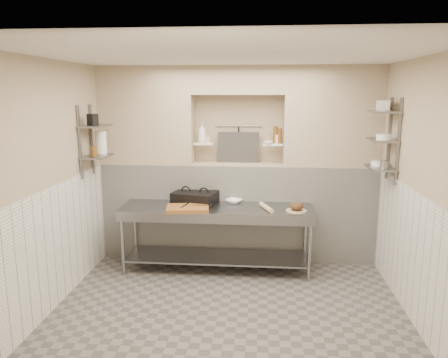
# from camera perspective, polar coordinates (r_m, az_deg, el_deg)

# --- Properties ---
(floor) EXTENTS (4.00, 3.90, 0.10)m
(floor) POSITION_cam_1_polar(r_m,az_deg,el_deg) (5.17, 0.55, -17.44)
(floor) COLOR #635C57
(floor) RESTS_ON ground
(ceiling) EXTENTS (4.00, 3.90, 0.10)m
(ceiling) POSITION_cam_1_polar(r_m,az_deg,el_deg) (4.56, 0.62, 16.50)
(ceiling) COLOR silver
(ceiling) RESTS_ON ground
(wall_left) EXTENTS (0.10, 3.90, 2.80)m
(wall_left) POSITION_cam_1_polar(r_m,az_deg,el_deg) (5.23, -22.44, -1.02)
(wall_left) COLOR tan
(wall_left) RESTS_ON ground
(wall_right) EXTENTS (0.10, 3.90, 2.80)m
(wall_right) POSITION_cam_1_polar(r_m,az_deg,el_deg) (4.94, 25.04, -1.89)
(wall_right) COLOR tan
(wall_right) RESTS_ON ground
(wall_back) EXTENTS (4.00, 0.10, 2.80)m
(wall_back) POSITION_cam_1_polar(r_m,az_deg,el_deg) (6.61, 1.95, 2.26)
(wall_back) COLOR tan
(wall_back) RESTS_ON ground
(wall_front) EXTENTS (4.00, 0.10, 2.80)m
(wall_front) POSITION_cam_1_polar(r_m,az_deg,el_deg) (2.75, -2.74, -10.83)
(wall_front) COLOR tan
(wall_front) RESTS_ON ground
(backwall_lower) EXTENTS (4.00, 0.40, 1.40)m
(backwall_lower) POSITION_cam_1_polar(r_m,az_deg,el_deg) (6.52, 1.78, -4.18)
(backwall_lower) COLOR white
(backwall_lower) RESTS_ON floor
(alcove_sill) EXTENTS (1.30, 0.40, 0.02)m
(alcove_sill) POSITION_cam_1_polar(r_m,az_deg,el_deg) (6.37, 1.82, 2.00)
(alcove_sill) COLOR tan
(alcove_sill) RESTS_ON backwall_lower
(backwall_pillar_left) EXTENTS (1.35, 0.40, 1.40)m
(backwall_pillar_left) POSITION_cam_1_polar(r_m,az_deg,el_deg) (6.50, -10.00, 8.15)
(backwall_pillar_left) COLOR tan
(backwall_pillar_left) RESTS_ON backwall_lower
(backwall_pillar_right) EXTENTS (1.35, 0.40, 1.40)m
(backwall_pillar_right) POSITION_cam_1_polar(r_m,az_deg,el_deg) (6.36, 13.99, 7.92)
(backwall_pillar_right) COLOR tan
(backwall_pillar_right) RESTS_ON backwall_lower
(backwall_header) EXTENTS (1.30, 0.40, 0.40)m
(backwall_header) POSITION_cam_1_polar(r_m,az_deg,el_deg) (6.29, 1.89, 12.77)
(backwall_header) COLOR tan
(backwall_header) RESTS_ON backwall_lower
(wainscot_left) EXTENTS (0.02, 3.90, 1.40)m
(wainscot_left) POSITION_cam_1_polar(r_m,az_deg,el_deg) (5.38, -21.31, -8.34)
(wainscot_left) COLOR white
(wainscot_left) RESTS_ON floor
(wainscot_right) EXTENTS (0.02, 3.90, 1.40)m
(wainscot_right) POSITION_cam_1_polar(r_m,az_deg,el_deg) (5.11, 23.74, -9.56)
(wainscot_right) COLOR white
(wainscot_right) RESTS_ON floor
(alcove_shelf_left) EXTENTS (0.28, 0.16, 0.02)m
(alcove_shelf_left) POSITION_cam_1_polar(r_m,az_deg,el_deg) (6.37, -2.67, 4.63)
(alcove_shelf_left) COLOR white
(alcove_shelf_left) RESTS_ON backwall_lower
(alcove_shelf_right) EXTENTS (0.28, 0.16, 0.02)m
(alcove_shelf_right) POSITION_cam_1_polar(r_m,az_deg,el_deg) (6.32, 6.38, 4.52)
(alcove_shelf_right) COLOR white
(alcove_shelf_right) RESTS_ON backwall_lower
(utensil_rail) EXTENTS (0.70, 0.02, 0.02)m
(utensil_rail) POSITION_cam_1_polar(r_m,az_deg,el_deg) (6.47, 1.94, 6.96)
(utensil_rail) COLOR gray
(utensil_rail) RESTS_ON wall_back
(hanging_steel) EXTENTS (0.02, 0.02, 0.30)m
(hanging_steel) POSITION_cam_1_polar(r_m,az_deg,el_deg) (6.47, 1.92, 5.45)
(hanging_steel) COLOR black
(hanging_steel) RESTS_ON utensil_rail
(splash_panel) EXTENTS (0.60, 0.08, 0.45)m
(splash_panel) POSITION_cam_1_polar(r_m,az_deg,el_deg) (6.43, 1.89, 4.16)
(splash_panel) COLOR #383330
(splash_panel) RESTS_ON alcove_sill
(shelf_rail_left_a) EXTENTS (0.03, 0.03, 0.95)m
(shelf_rail_left_a) POSITION_cam_1_polar(r_m,az_deg,el_deg) (6.26, -16.87, 4.96)
(shelf_rail_left_a) COLOR slate
(shelf_rail_left_a) RESTS_ON wall_left
(shelf_rail_left_b) EXTENTS (0.03, 0.03, 0.95)m
(shelf_rail_left_b) POSITION_cam_1_polar(r_m,az_deg,el_deg) (5.89, -18.31, 4.51)
(shelf_rail_left_b) COLOR slate
(shelf_rail_left_b) RESTS_ON wall_left
(wall_shelf_left_lower) EXTENTS (0.30, 0.50, 0.02)m
(wall_shelf_left_lower) POSITION_cam_1_polar(r_m,az_deg,el_deg) (6.05, -16.27, 2.88)
(wall_shelf_left_lower) COLOR slate
(wall_shelf_left_lower) RESTS_ON wall_left
(wall_shelf_left_upper) EXTENTS (0.30, 0.50, 0.03)m
(wall_shelf_left_upper) POSITION_cam_1_polar(r_m,az_deg,el_deg) (6.01, -16.48, 6.66)
(wall_shelf_left_upper) COLOR slate
(wall_shelf_left_upper) RESTS_ON wall_left
(shelf_rail_right_a) EXTENTS (0.03, 0.03, 1.05)m
(shelf_rail_right_a) POSITION_cam_1_polar(r_m,az_deg,el_deg) (6.03, 20.74, 4.97)
(shelf_rail_right_a) COLOR slate
(shelf_rail_right_a) RESTS_ON wall_right
(shelf_rail_right_b) EXTENTS (0.03, 0.03, 1.05)m
(shelf_rail_right_b) POSITION_cam_1_polar(r_m,az_deg,el_deg) (5.64, 21.81, 4.52)
(shelf_rail_right_b) COLOR slate
(shelf_rail_right_b) RESTS_ON wall_right
(wall_shelf_right_lower) EXTENTS (0.30, 0.50, 0.02)m
(wall_shelf_right_lower) POSITION_cam_1_polar(r_m,az_deg,el_deg) (5.84, 19.74, 1.40)
(wall_shelf_right_lower) COLOR slate
(wall_shelf_right_lower) RESTS_ON wall_right
(wall_shelf_right_mid) EXTENTS (0.30, 0.50, 0.02)m
(wall_shelf_right_mid) POSITION_cam_1_polar(r_m,az_deg,el_deg) (5.80, 19.97, 4.80)
(wall_shelf_right_mid) COLOR slate
(wall_shelf_right_mid) RESTS_ON wall_right
(wall_shelf_right_upper) EXTENTS (0.30, 0.50, 0.03)m
(wall_shelf_right_upper) POSITION_cam_1_polar(r_m,az_deg,el_deg) (5.77, 20.20, 8.25)
(wall_shelf_right_upper) COLOR slate
(wall_shelf_right_upper) RESTS_ON wall_right
(prep_table) EXTENTS (2.60, 0.70, 0.90)m
(prep_table) POSITION_cam_1_polar(r_m,az_deg,el_deg) (6.01, -0.98, -6.08)
(prep_table) COLOR gray
(prep_table) RESTS_ON floor
(panini_press) EXTENTS (0.67, 0.55, 0.16)m
(panini_press) POSITION_cam_1_polar(r_m,az_deg,el_deg) (6.17, -3.81, -2.40)
(panini_press) COLOR black
(panini_press) RESTS_ON prep_table
(cutting_board) EXTENTS (0.60, 0.47, 0.05)m
(cutting_board) POSITION_cam_1_polar(r_m,az_deg,el_deg) (5.81, -4.77, -3.84)
(cutting_board) COLOR brown
(cutting_board) RESTS_ON prep_table
(knife_blade) EXTENTS (0.26, 0.04, 0.01)m
(knife_blade) POSITION_cam_1_polar(r_m,az_deg,el_deg) (5.86, -2.94, -3.45)
(knife_blade) COLOR gray
(knife_blade) RESTS_ON cutting_board
(tongs) EXTENTS (0.08, 0.25, 0.02)m
(tongs) POSITION_cam_1_polar(r_m,az_deg,el_deg) (5.82, -5.18, -3.48)
(tongs) COLOR gray
(tongs) RESTS_ON cutting_board
(mixing_bowl) EXTENTS (0.29, 0.29, 0.05)m
(mixing_bowl) POSITION_cam_1_polar(r_m,az_deg,el_deg) (6.16, 1.31, -2.90)
(mixing_bowl) COLOR white
(mixing_bowl) RESTS_ON prep_table
(rolling_pin) EXTENTS (0.20, 0.40, 0.06)m
(rolling_pin) POSITION_cam_1_polar(r_m,az_deg,el_deg) (5.84, 5.52, -3.70)
(rolling_pin) COLOR tan
(rolling_pin) RESTS_ON prep_table
(bread_board) EXTENTS (0.27, 0.27, 0.02)m
(bread_board) POSITION_cam_1_polar(r_m,az_deg,el_deg) (5.82, 9.43, -4.11)
(bread_board) COLOR tan
(bread_board) RESTS_ON prep_table
(bread_loaf) EXTENTS (0.18, 0.18, 0.11)m
(bread_loaf) POSITION_cam_1_polar(r_m,az_deg,el_deg) (5.80, 9.45, -3.52)
(bread_loaf) COLOR #4C2D19
(bread_loaf) RESTS_ON bread_board
(bottle_soap) EXTENTS (0.13, 0.13, 0.29)m
(bottle_soap) POSITION_cam_1_polar(r_m,az_deg,el_deg) (6.33, -2.88, 6.03)
(bottle_soap) COLOR white
(bottle_soap) RESTS_ON alcove_shelf_left
(jar_alcove) EXTENTS (0.07, 0.07, 0.11)m
(jar_alcove) POSITION_cam_1_polar(r_m,az_deg,el_deg) (6.37, -2.06, 5.24)
(jar_alcove) COLOR tan
(jar_alcove) RESTS_ON alcove_shelf_left
(bowl_alcove) EXTENTS (0.16, 0.16, 0.04)m
(bowl_alcove) POSITION_cam_1_polar(r_m,az_deg,el_deg) (6.26, 5.84, 4.76)
(bowl_alcove) COLOR white
(bowl_alcove) RESTS_ON alcove_shelf_right
(condiment_a) EXTENTS (0.06, 0.06, 0.22)m
(condiment_a) POSITION_cam_1_polar(r_m,az_deg,el_deg) (6.32, 7.30, 5.61)
(condiment_a) COLOR brown
(condiment_a) RESTS_ON alcove_shelf_right
(condiment_b) EXTENTS (0.06, 0.06, 0.25)m
(condiment_b) POSITION_cam_1_polar(r_m,az_deg,el_deg) (6.34, 6.72, 5.77)
(condiment_b) COLOR brown
(condiment_b) RESTS_ON alcove_shelf_right
(condiment_c) EXTENTS (0.07, 0.07, 0.13)m
(condiment_c) POSITION_cam_1_polar(r_m,az_deg,el_deg) (6.35, 6.94, 5.23)
(condiment_c) COLOR white
(condiment_c) RESTS_ON alcove_shelf_right
(jug_left) EXTENTS (0.15, 0.15, 0.31)m
(jug_left) POSITION_cam_1_polar(r_m,az_deg,el_deg) (6.19, -15.78, 4.64)
(jug_left) COLOR white
(jug_left) RESTS_ON wall_shelf_left_lower
(jar_left) EXTENTS (0.09, 0.09, 0.13)m
(jar_left) POSITION_cam_1_polar(r_m,az_deg,el_deg) (5.95, -16.65, 3.49)
(jar_left) COLOR brown
(jar_left) RESTS_ON wall_shelf_left_lower
(box_left_upper) EXTENTS (0.14, 0.14, 0.15)m
(box_left_upper) POSITION_cam_1_polar(r_m,az_deg,el_deg) (5.93, -16.79, 7.43)
(box_left_upper) COLOR black
(box_left_upper) RESTS_ON wall_shelf_left_upper
(bowl_right) EXTENTS (0.20, 0.20, 0.06)m
(bowl_right) POSITION_cam_1_polar(r_m,az_deg,el_deg) (5.91, 19.58, 1.93)
(bowl_right) COLOR white
(bowl_right) RESTS_ON wall_shelf_right_lower
(canister_right) EXTENTS (0.10, 0.10, 0.10)m
(canister_right) POSITION_cam_1_polar(r_m,az_deg,el_deg) (5.68, 20.19, 1.75)
(canister_right) COLOR gray
(canister_right) RESTS_ON wall_shelf_right_lower
(bowl_right_mid) EXTENTS (0.19, 0.19, 0.07)m
(bowl_right_mid) POSITION_cam_1_polar(r_m,az_deg,el_deg) (5.72, 20.19, 5.19)
(bowl_right_mid) COLOR white
(bowl_right_mid) RESTS_ON wall_shelf_right_mid
(basket_right) EXTENTS (0.22, 0.24, 0.12)m
(basket_right) POSITION_cam_1_polar(r_m,az_deg,el_deg) (5.81, 20.15, 9.01)
(basket_right) COLOR gray
(basket_right) RESTS_ON wall_shelf_right_upper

